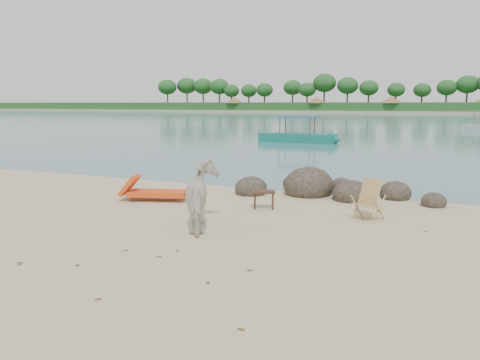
% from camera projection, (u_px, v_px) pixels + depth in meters
% --- Properties ---
extents(water, '(400.00, 400.00, 0.00)m').
position_uv_depth(water, '(420.00, 118.00, 91.40)').
color(water, '#396772').
rests_on(water, ground).
extents(far_shore, '(420.00, 90.00, 1.40)m').
position_uv_depth(far_shore, '(431.00, 111.00, 163.84)').
color(far_shore, tan).
rests_on(far_shore, ground).
extents(far_scenery, '(420.00, 18.00, 9.50)m').
position_uv_depth(far_scenery, '(428.00, 102.00, 133.17)').
color(far_scenery, '#1E4C1E').
rests_on(far_scenery, ground).
extents(boulders, '(6.26, 2.85, 1.18)m').
position_uv_depth(boulders, '(321.00, 189.00, 14.69)').
color(boulders, '#2B261C').
rests_on(boulders, ground).
extents(cow, '(1.64, 2.01, 1.55)m').
position_uv_depth(cow, '(204.00, 197.00, 10.69)').
color(cow, silver).
rests_on(cow, ground).
extents(side_table, '(0.71, 0.58, 0.49)m').
position_uv_depth(side_table, '(264.00, 201.00, 12.81)').
color(side_table, '#372316').
rests_on(side_table, ground).
extents(lounge_chair, '(2.25, 1.37, 0.64)m').
position_uv_depth(lounge_chair, '(158.00, 191.00, 13.88)').
color(lounge_chair, '#EF501C').
rests_on(lounge_chair, ground).
extents(deck_chair, '(0.91, 0.93, 0.99)m').
position_uv_depth(deck_chair, '(368.00, 201.00, 11.57)').
color(deck_chair, tan).
rests_on(deck_chair, ground).
extents(boat_near, '(6.63, 1.72, 3.20)m').
position_uv_depth(boat_near, '(297.00, 120.00, 35.37)').
color(boat_near, '#12675D').
rests_on(boat_near, water).
extents(dead_leaves, '(8.31, 7.17, 0.00)m').
position_uv_depth(dead_leaves, '(158.00, 252.00, 9.18)').
color(dead_leaves, brown).
rests_on(dead_leaves, ground).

